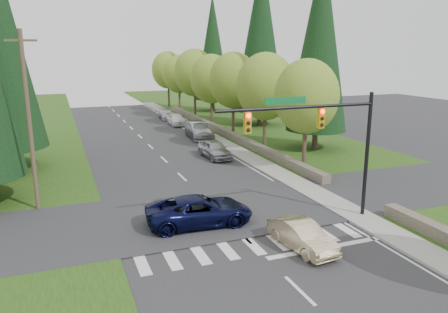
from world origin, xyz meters
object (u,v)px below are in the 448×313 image
parked_car_a (215,149)px  parked_car_e (166,114)px  suv_navy (200,211)px  sedan_champagne (302,236)px  parked_car_b (199,131)px  parked_car_c (198,130)px  parked_car_d (176,119)px

parked_car_a → parked_car_e: parked_car_a is taller
suv_navy → parked_car_e: (7.15, 36.46, -0.14)m
sedan_champagne → suv_navy: bearing=122.0°
parked_car_b → parked_car_c: bearing=93.7°
parked_car_b → parked_car_e: 14.24m
sedan_champagne → parked_car_e: 41.03m
parked_car_e → parked_car_d: bearing=-86.1°
sedan_champagne → parked_car_a: 18.14m
suv_navy → parked_car_b: bearing=-14.5°
parked_car_b → parked_car_e: parked_car_b is taller
sedan_champagne → parked_car_b: parked_car_b is taller
parked_car_d → parked_car_e: bearing=90.1°
parked_car_b → parked_car_c: parked_car_c is taller
parked_car_b → parked_car_e: (0.00, 14.24, -0.16)m
parked_car_b → parked_car_d: (-0.09, 8.81, -0.07)m
sedan_champagne → parked_car_e: bearing=78.4°
sedan_champagne → suv_navy: suv_navy is taller
parked_car_b → parked_car_e: size_ratio=1.25×
parked_car_a → parked_car_e: bearing=83.8°
suv_navy → parked_car_e: bearing=-7.8°
parked_car_c → parked_car_d: parked_car_c is taller
parked_car_a → parked_car_c: 8.98m
parked_car_e → parked_car_a: bearing=-88.7°
sedan_champagne → suv_navy: (-3.49, 4.41, 0.13)m
suv_navy → parked_car_e: 37.16m
parked_car_a → parked_car_b: (1.40, 8.63, 0.04)m
sedan_champagne → parked_car_c: size_ratio=0.80×
sedan_champagne → parked_car_d: (3.56, 35.45, 0.08)m
parked_car_c → parked_car_d: size_ratio=1.16×
sedan_champagne → parked_car_d: parked_car_d is taller
suv_navy → parked_car_d: bearing=-9.5°
parked_car_b → parked_car_d: size_ratio=1.28×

